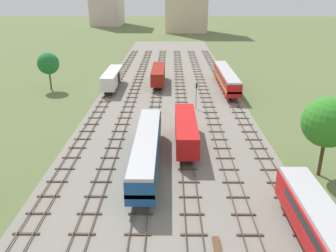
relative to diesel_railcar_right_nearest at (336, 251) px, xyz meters
The scene contains 17 objects.
ground_plane 43.23m from the diesel_railcar_right_nearest, 106.64° to the left, with size 480.00×480.00×0.00m, color #5B6B3D.
ballast_bed 43.23m from the diesel_railcar_right_nearest, 106.64° to the left, with size 28.71×176.00×0.01m, color gray.
track_far_left 49.09m from the diesel_railcar_right_nearest, 120.27° to the left, with size 2.40×126.00×0.29m.
track_left 46.79m from the diesel_railcar_right_nearest, 115.03° to the left, with size 2.40×126.00×0.29m.
track_centre_left 44.93m from the diesel_railcar_right_nearest, 109.30° to the left, with size 2.40×126.00×0.29m.
track_centre 43.55m from the diesel_railcar_right_nearest, 103.14° to the left, with size 2.40×126.00×0.29m.
track_centre_right 42.70m from the diesel_railcar_right_nearest, 96.66° to the left, with size 2.40×126.00×0.29m.
track_right 42.41m from the diesel_railcar_right_nearest, 90.00° to the left, with size 2.40×126.00×0.29m.
diesel_railcar_right_nearest is the anchor object (origin of this frame).
diesel_railcar_centre_left_near 22.91m from the diesel_railcar_right_nearest, 130.32° to the left, with size 2.96×20.50×3.80m.
freight_boxcar_centre_mid 25.85m from the diesel_railcar_right_nearest, 112.47° to the left, with size 2.87×14.00×3.60m.
passenger_coach_right_midfar 53.84m from the diesel_railcar_right_nearest, 90.00° to the left, with size 2.96×22.00×3.80m.
freight_boxcar_far_left_far 59.29m from the diesel_railcar_right_nearest, 114.63° to the left, with size 2.87×14.00×3.60m.
freight_boxcar_centre_left_farther 59.35m from the diesel_railcar_right_nearest, 104.46° to the left, with size 2.87×14.00×3.60m.
signal_post_nearest 40.45m from the diesel_railcar_right_nearest, 100.56° to the left, with size 0.28×0.47×4.85m.
lineside_tree_0 17.11m from the diesel_railcar_right_nearest, 71.30° to the left, with size 5.64×5.64×9.40m.
lineside_tree_1 64.71m from the diesel_railcar_right_nearest, 125.76° to the left, with size 4.52×4.52×8.05m.
Camera 1 is at (0.41, -5.53, 20.12)m, focal length 37.21 mm.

